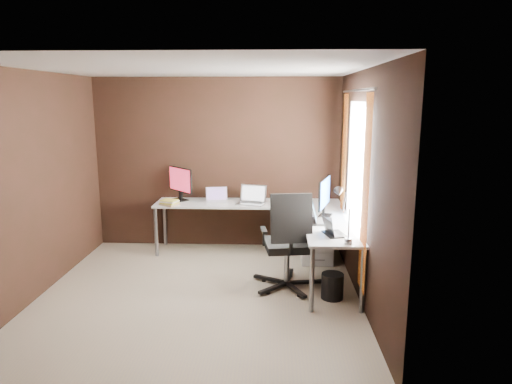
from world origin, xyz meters
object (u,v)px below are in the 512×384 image
monitor_right (324,195)px  desk_lamp (342,208)px  laptop_black_big (319,218)px  wastebasket (332,286)px  monitor_left (180,182)px  laptop_black_small (332,231)px  drawer_pedestal (316,239)px  laptop_white (217,199)px  office_chair (288,260)px  book_stack (169,202)px  laptop_silver (252,200)px

monitor_right → desk_lamp: 1.05m
laptop_black_big → wastebasket: (0.11, -0.55, -0.64)m
monitor_left → monitor_right: size_ratio=0.83×
laptop_black_big → laptop_black_small: 0.53m
wastebasket → drawer_pedestal: bearing=93.3°
laptop_white → office_chair: office_chair is taller
drawer_pedestal → monitor_right: monitor_right is taller
monitor_right → office_chair: 0.99m
drawer_pedestal → book_stack: size_ratio=2.00×
desk_lamp → book_stack: bearing=163.3°
laptop_silver → desk_lamp: bearing=-44.4°
laptop_white → laptop_black_small: size_ratio=1.03×
office_chair → wastebasket: size_ratio=4.11×
wastebasket → monitor_right: bearing=91.7°
laptop_white → office_chair: 1.71m
monitor_right → laptop_black_big: bearing=179.9°
drawer_pedestal → monitor_left: size_ratio=1.24×
drawer_pedestal → laptop_silver: 1.06m
monitor_right → desk_lamp: bearing=-159.2°
laptop_white → book_stack: (-0.64, -0.23, -0.01)m
laptop_black_small → office_chair: 0.68m
monitor_right → laptop_silver: (-0.94, 0.68, -0.22)m
monitor_right → laptop_black_big: (-0.09, -0.28, -0.23)m
monitor_right → drawer_pedestal: bearing=23.7°
book_stack → wastebasket: book_stack is taller
laptop_silver → book_stack: bearing=-157.5°
desk_lamp → office_chair: (-0.53, 0.48, -0.75)m
laptop_silver → laptop_black_big: (0.86, -0.97, -0.00)m
desk_lamp → drawer_pedestal: bearing=114.0°
laptop_black_small → desk_lamp: size_ratio=0.56×
laptop_silver → laptop_black_small: bearing=-42.2°
book_stack → monitor_right: bearing=-14.4°
laptop_white → drawer_pedestal: bearing=-24.0°
monitor_left → book_stack: bearing=-61.0°
office_chair → laptop_white: bearing=118.0°
laptop_black_small → wastebasket: laptop_black_small is taller
monitor_left → laptop_white: (0.54, -0.10, -0.22)m
laptop_white → wastebasket: size_ratio=1.17×
laptop_black_small → laptop_black_big: bearing=-3.7°
office_chair → monitor_left: bearing=128.4°
monitor_left → laptop_black_small: (2.00, -1.67, -0.23)m
laptop_silver → book_stack: 1.16m
laptop_silver → office_chair: bearing=-53.9°
laptop_white → desk_lamp: 2.39m
laptop_black_big → desk_lamp: desk_lamp is taller
drawer_pedestal → desk_lamp: desk_lamp is taller
laptop_silver → laptop_black_big: 1.29m
monitor_left → desk_lamp: desk_lamp is taller
drawer_pedestal → monitor_left: (-1.95, 0.47, 0.70)m
monitor_left → wastebasket: size_ratio=1.69×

